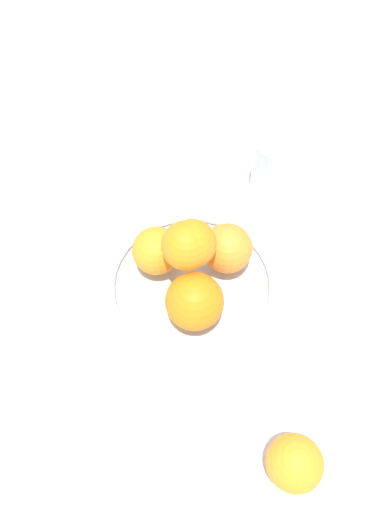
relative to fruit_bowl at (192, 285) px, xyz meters
The scene contains 5 objects.
ground_plane 0.02m from the fruit_bowl, ahead, with size 4.00×4.00×0.00m, color silver.
fruit_bowl is the anchor object (origin of this frame).
orange_pile 0.07m from the fruit_bowl, 105.54° to the right, with size 0.17×0.18×0.13m.
stray_orange 0.29m from the fruit_bowl, 89.94° to the right, with size 0.07×0.07×0.07m, color orange.
drinking_glass 0.25m from the fruit_bowl, 30.87° to the left, with size 0.07×0.07×0.11m, color silver.
Camera 1 is at (-0.17, -0.35, 0.69)m, focal length 35.00 mm.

